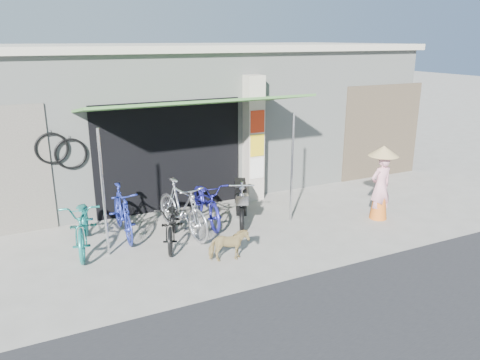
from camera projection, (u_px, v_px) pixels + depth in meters
name	position (u px, v px, depth m)	size (l,w,h in m)	color
ground	(271.00, 241.00, 9.18)	(80.00, 80.00, 0.00)	gray
bicycle_shop	(182.00, 112.00, 13.03)	(12.30, 5.30, 3.66)	#A3A89F
shop_pillar	(253.00, 139.00, 11.21)	(0.42, 0.44, 3.00)	#BDB1A1
awning	(195.00, 105.00, 9.47)	(4.60, 1.88, 2.72)	#39692F
neighbour_right	(382.00, 131.00, 13.12)	(2.60, 0.06, 2.60)	brown
bike_teal	(83.00, 223.00, 8.71)	(0.68, 1.94, 1.02)	#1A7970
bike_blue	(122.00, 212.00, 9.26)	(0.48, 1.71, 1.03)	navy
bike_black	(172.00, 223.00, 8.94)	(0.57, 1.64, 0.86)	black
bike_silver	(182.00, 208.00, 9.34)	(0.52, 1.86, 1.12)	silver
bike_navy	(207.00, 201.00, 9.99)	(0.64, 1.83, 0.96)	navy
street_dog	(229.00, 245.00, 8.27)	(0.32, 0.71, 0.60)	#A97959
moped	(241.00, 200.00, 10.11)	(0.89, 1.68, 1.01)	black
nun	(381.00, 183.00, 10.10)	(0.64, 0.64, 1.64)	pink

